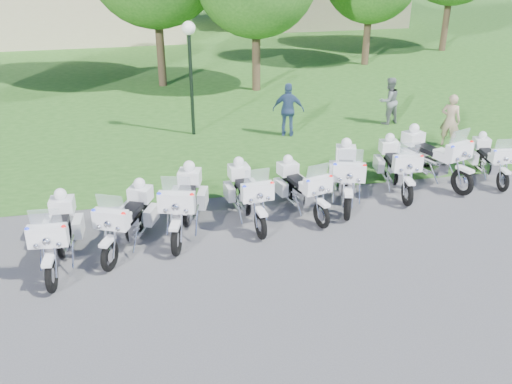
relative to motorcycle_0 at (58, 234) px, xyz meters
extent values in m
plane|color=#4C4C50|center=(3.98, -0.53, -0.72)|extent=(100.00, 100.00, 0.00)
cube|color=#295A1C|center=(3.98, 26.47, -0.71)|extent=(100.00, 48.00, 0.01)
torus|color=black|center=(-0.07, -1.06, -0.36)|extent=(0.19, 0.73, 0.72)
torus|color=black|center=(0.05, 0.76, -0.36)|extent=(0.19, 0.73, 0.72)
cube|color=white|center=(-0.07, -1.08, 0.01)|extent=(0.22, 0.48, 0.08)
cube|color=white|center=(-0.05, -0.81, 0.41)|extent=(0.79, 0.31, 0.43)
cube|color=silver|center=(-0.05, -0.75, 0.79)|extent=(0.61, 0.17, 0.40)
sphere|color=red|center=(0.29, -0.90, 0.62)|extent=(0.10, 0.10, 0.10)
sphere|color=#1426E5|center=(-0.40, -0.86, 0.62)|extent=(0.10, 0.10, 0.10)
cube|color=silver|center=(-0.01, -0.13, -0.23)|extent=(0.40, 0.62, 0.37)
cube|color=white|center=(-0.03, -0.39, 0.14)|extent=(0.38, 0.58, 0.24)
cube|color=black|center=(0.01, 0.19, 0.12)|extent=(0.41, 0.69, 0.13)
cube|color=white|center=(0.36, 0.58, -0.18)|extent=(0.23, 0.57, 0.39)
cube|color=white|center=(-0.28, 0.62, -0.18)|extent=(0.23, 0.57, 0.39)
cube|color=white|center=(0.05, 0.79, 0.27)|extent=(0.54, 0.46, 0.34)
sphere|color=white|center=(0.05, 0.79, 0.55)|extent=(0.28, 0.28, 0.28)
torus|color=black|center=(1.05, -0.51, -0.37)|extent=(0.41, 0.69, 0.69)
torus|color=black|center=(1.77, 1.10, -0.37)|extent=(0.41, 0.69, 0.69)
cube|color=white|center=(1.04, -0.53, -0.01)|extent=(0.36, 0.49, 0.07)
cube|color=white|center=(1.15, -0.30, 0.37)|extent=(0.78, 0.53, 0.41)
cube|color=silver|center=(1.17, -0.24, 0.74)|extent=(0.58, 0.35, 0.39)
sphere|color=red|center=(1.43, -0.49, 0.57)|extent=(0.09, 0.09, 0.09)
sphere|color=#1426E5|center=(0.82, -0.22, 0.57)|extent=(0.09, 0.09, 0.09)
cube|color=silver|center=(1.42, 0.31, -0.25)|extent=(0.56, 0.67, 0.35)
cube|color=white|center=(1.32, 0.08, 0.11)|extent=(0.52, 0.63, 0.23)
cube|color=black|center=(1.54, 0.60, 0.09)|extent=(0.58, 0.73, 0.12)
cube|color=white|center=(1.99, 0.83, -0.20)|extent=(0.39, 0.57, 0.37)
cube|color=white|center=(1.42, 1.08, -0.20)|extent=(0.39, 0.57, 0.37)
cube|color=white|center=(1.78, 1.13, 0.24)|extent=(0.62, 0.58, 0.33)
sphere|color=white|center=(1.78, 1.13, 0.51)|extent=(0.27, 0.27, 0.27)
torus|color=black|center=(2.49, -0.18, -0.35)|extent=(0.34, 0.76, 0.75)
torus|color=black|center=(2.99, 1.65, -0.35)|extent=(0.34, 0.76, 0.75)
cube|color=white|center=(2.48, -0.20, 0.04)|extent=(0.32, 0.53, 0.08)
cube|color=white|center=(2.56, 0.07, 0.46)|extent=(0.85, 0.47, 0.45)
cube|color=silver|center=(2.57, 0.13, 0.85)|extent=(0.64, 0.30, 0.42)
sphere|color=red|center=(2.88, -0.09, 0.67)|extent=(0.10, 0.10, 0.10)
sphere|color=#1426E5|center=(2.19, 0.10, 0.67)|extent=(0.10, 0.10, 0.10)
cube|color=silver|center=(2.75, 0.76, -0.21)|extent=(0.53, 0.70, 0.38)
cube|color=white|center=(2.68, 0.50, 0.18)|extent=(0.50, 0.65, 0.25)
cube|color=black|center=(2.83, 1.08, 0.16)|extent=(0.55, 0.77, 0.13)
cube|color=white|center=(3.27, 1.40, -0.16)|extent=(0.35, 0.61, 0.40)
cube|color=white|center=(2.62, 1.58, -0.16)|extent=(0.35, 0.61, 0.40)
cube|color=white|center=(3.00, 1.68, 0.31)|extent=(0.64, 0.57, 0.36)
sphere|color=white|center=(3.00, 1.68, 0.60)|extent=(0.29, 0.29, 0.29)
torus|color=black|center=(4.46, 0.14, -0.37)|extent=(0.21, 0.71, 0.70)
torus|color=black|center=(4.28, 1.90, -0.37)|extent=(0.21, 0.71, 0.70)
cube|color=white|center=(4.46, 0.12, -0.01)|extent=(0.23, 0.47, 0.07)
cube|color=white|center=(4.44, 0.38, 0.38)|extent=(0.77, 0.33, 0.42)
cube|color=silver|center=(4.43, 0.44, 0.74)|extent=(0.59, 0.19, 0.39)
sphere|color=red|center=(4.78, 0.35, 0.57)|extent=(0.09, 0.09, 0.09)
sphere|color=#1426E5|center=(4.11, 0.28, 0.57)|extent=(0.09, 0.09, 0.09)
cube|color=silver|center=(4.37, 1.04, -0.25)|extent=(0.41, 0.62, 0.35)
cube|color=white|center=(4.39, 0.79, 0.12)|extent=(0.39, 0.57, 0.23)
cube|color=black|center=(4.34, 1.35, 0.10)|extent=(0.42, 0.68, 0.12)
cube|color=white|center=(4.61, 1.78, -0.20)|extent=(0.24, 0.56, 0.37)
cube|color=white|center=(3.99, 1.71, -0.20)|extent=(0.24, 0.56, 0.37)
cube|color=white|center=(4.28, 1.93, 0.24)|extent=(0.54, 0.47, 0.33)
sphere|color=white|center=(4.28, 1.93, 0.51)|extent=(0.27, 0.27, 0.27)
torus|color=black|center=(6.01, 0.35, -0.39)|extent=(0.29, 0.67, 0.66)
torus|color=black|center=(5.59, 1.96, -0.39)|extent=(0.29, 0.67, 0.66)
cube|color=white|center=(6.02, 0.33, -0.05)|extent=(0.28, 0.46, 0.07)
cube|color=white|center=(5.95, 0.57, 0.32)|extent=(0.74, 0.41, 0.39)
cube|color=silver|center=(5.94, 0.62, 0.66)|extent=(0.56, 0.25, 0.37)
sphere|color=red|center=(6.27, 0.59, 0.50)|extent=(0.09, 0.09, 0.09)
sphere|color=#1426E5|center=(5.67, 0.43, 0.50)|extent=(0.09, 0.09, 0.09)
cube|color=silver|center=(5.80, 1.18, -0.27)|extent=(0.46, 0.62, 0.33)
cube|color=white|center=(5.86, 0.95, 0.07)|extent=(0.43, 0.57, 0.22)
cube|color=black|center=(5.72, 1.46, 0.05)|extent=(0.48, 0.67, 0.12)
cube|color=white|center=(5.91, 1.90, -0.22)|extent=(0.30, 0.54, 0.35)
cube|color=white|center=(5.34, 1.75, -0.22)|extent=(0.30, 0.54, 0.35)
cube|color=white|center=(5.58, 1.99, 0.19)|extent=(0.56, 0.50, 0.31)
sphere|color=white|center=(5.58, 1.99, 0.44)|extent=(0.26, 0.26, 0.26)
torus|color=black|center=(6.76, 0.62, -0.35)|extent=(0.36, 0.75, 0.74)
torus|color=black|center=(7.32, 2.42, -0.35)|extent=(0.36, 0.75, 0.74)
cube|color=white|center=(6.76, 0.59, 0.04)|extent=(0.34, 0.53, 0.08)
cube|color=white|center=(6.84, 0.86, 0.45)|extent=(0.84, 0.49, 0.44)
cube|color=silver|center=(6.86, 0.92, 0.84)|extent=(0.63, 0.31, 0.42)
sphere|color=red|center=(7.16, 0.69, 0.66)|extent=(0.10, 0.10, 0.10)
sphere|color=#1426E5|center=(6.48, 0.90, 0.66)|extent=(0.10, 0.10, 0.10)
cube|color=silver|center=(7.05, 1.54, -0.22)|extent=(0.55, 0.71, 0.38)
cube|color=white|center=(6.97, 1.28, 0.17)|extent=(0.51, 0.66, 0.24)
cube|color=black|center=(7.15, 1.85, 0.15)|extent=(0.57, 0.77, 0.13)
cube|color=white|center=(7.59, 2.16, -0.16)|extent=(0.36, 0.61, 0.40)
cube|color=white|center=(6.96, 2.36, -0.16)|extent=(0.36, 0.61, 0.40)
cube|color=white|center=(7.33, 2.45, 0.31)|extent=(0.64, 0.58, 0.36)
sphere|color=white|center=(7.33, 2.45, 0.59)|extent=(0.29, 0.29, 0.29)
torus|color=black|center=(8.56, 1.03, -0.37)|extent=(0.21, 0.70, 0.69)
torus|color=black|center=(8.76, 2.78, -0.37)|extent=(0.21, 0.70, 0.69)
cube|color=white|center=(8.56, 1.01, -0.01)|extent=(0.24, 0.47, 0.07)
cube|color=white|center=(8.59, 1.27, 0.37)|extent=(0.77, 0.33, 0.41)
cube|color=silver|center=(8.59, 1.33, 0.73)|extent=(0.59, 0.19, 0.39)
sphere|color=red|center=(8.91, 1.17, 0.57)|extent=(0.09, 0.09, 0.09)
sphere|color=#1426E5|center=(8.25, 1.25, 0.57)|extent=(0.09, 0.09, 0.09)
cube|color=silver|center=(8.66, 1.93, -0.25)|extent=(0.42, 0.62, 0.35)
cube|color=white|center=(8.63, 1.68, 0.11)|extent=(0.39, 0.57, 0.23)
cube|color=black|center=(8.70, 2.24, 0.09)|extent=(0.42, 0.68, 0.12)
cube|color=white|center=(9.05, 2.59, -0.20)|extent=(0.25, 0.56, 0.37)
cube|color=white|center=(8.44, 2.66, -0.20)|extent=(0.25, 0.56, 0.37)
cube|color=white|center=(8.77, 2.81, 0.24)|extent=(0.54, 0.47, 0.33)
sphere|color=white|center=(8.77, 2.81, 0.51)|extent=(0.27, 0.27, 0.27)
torus|color=black|center=(10.28, 1.32, -0.35)|extent=(0.38, 0.76, 0.75)
torus|color=black|center=(9.67, 3.12, -0.35)|extent=(0.38, 0.76, 0.75)
cube|color=white|center=(10.29, 1.30, 0.04)|extent=(0.35, 0.53, 0.08)
cube|color=white|center=(10.20, 1.56, 0.46)|extent=(0.85, 0.51, 0.45)
cube|color=silver|center=(10.17, 1.63, 0.85)|extent=(0.64, 0.33, 0.42)
sphere|color=red|center=(10.56, 1.62, 0.67)|extent=(0.10, 0.10, 0.10)
sphere|color=#1426E5|center=(9.88, 1.38, 0.67)|extent=(0.10, 0.10, 0.10)
cube|color=silver|center=(9.96, 2.24, -0.21)|extent=(0.56, 0.72, 0.38)
cube|color=white|center=(10.05, 1.99, 0.18)|extent=(0.53, 0.67, 0.25)
cube|color=black|center=(9.86, 2.56, 0.16)|extent=(0.58, 0.78, 0.13)
cube|color=white|center=(10.04, 3.07, -0.16)|extent=(0.38, 0.62, 0.40)
cube|color=white|center=(9.40, 2.85, -0.16)|extent=(0.38, 0.62, 0.40)
cube|color=white|center=(9.65, 3.15, 0.31)|extent=(0.65, 0.60, 0.36)
sphere|color=white|center=(9.65, 3.15, 0.60)|extent=(0.29, 0.29, 0.29)
torus|color=black|center=(11.50, 1.30, -0.42)|extent=(0.19, 0.62, 0.61)
torus|color=black|center=(11.70, 2.83, -0.42)|extent=(0.19, 0.62, 0.61)
cube|color=white|center=(11.50, 1.28, -0.10)|extent=(0.21, 0.42, 0.06)
cube|color=white|center=(11.53, 1.51, 0.23)|extent=(0.67, 0.30, 0.36)
cube|color=silver|center=(11.54, 1.56, 0.55)|extent=(0.52, 0.17, 0.34)
sphere|color=#1426E5|center=(11.24, 1.49, 0.40)|extent=(0.08, 0.08, 0.08)
cube|color=silver|center=(11.60, 2.08, -0.31)|extent=(0.37, 0.54, 0.31)
cube|color=white|center=(11.58, 1.87, 0.01)|extent=(0.35, 0.50, 0.20)
cube|color=black|center=(11.64, 2.35, -0.01)|extent=(0.38, 0.60, 0.11)
cube|color=white|center=(11.95, 2.66, -0.26)|extent=(0.22, 0.49, 0.33)
cube|color=white|center=(11.42, 2.73, -0.26)|extent=(0.22, 0.49, 0.33)
cube|color=white|center=(11.71, 2.85, 0.12)|extent=(0.48, 0.41, 0.29)
sphere|color=white|center=(11.71, 2.85, 0.35)|extent=(0.24, 0.24, 0.24)
cylinder|color=black|center=(3.69, 7.62, 1.01)|extent=(0.12, 0.12, 3.46)
sphere|color=white|center=(3.69, 7.62, 2.90)|extent=(0.44, 0.44, 0.44)
cylinder|color=#38281C|center=(3.03, 14.34, 1.25)|extent=(0.36, 0.36, 3.94)
cylinder|color=#38281C|center=(6.99, 12.77, 1.04)|extent=(0.36, 0.36, 3.52)
cylinder|color=#38281C|center=(13.48, 16.44, 0.89)|extent=(0.36, 0.36, 3.22)
cylinder|color=#38281C|center=(19.09, 18.78, 1.22)|extent=(0.36, 0.36, 3.87)
cube|color=tan|center=(-2.02, 27.47, 1.08)|extent=(14.00, 8.00, 3.60)
imported|color=tan|center=(11.78, 4.82, 0.15)|extent=(0.75, 0.73, 1.73)
imported|color=slate|center=(10.75, 7.34, 0.13)|extent=(0.97, 0.85, 1.70)
imported|color=navy|center=(6.87, 6.82, 0.20)|extent=(1.16, 0.78, 1.84)
camera|label=1|loc=(1.99, -11.22, 6.05)|focal=40.00mm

